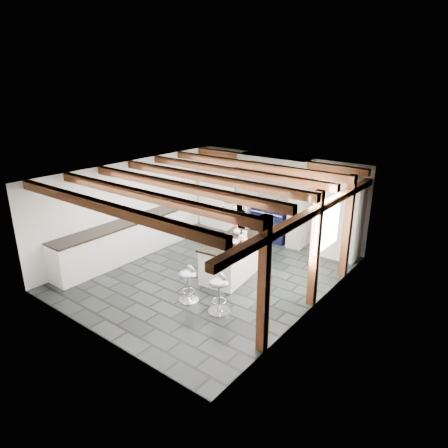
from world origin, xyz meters
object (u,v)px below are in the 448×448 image
Objects in this scene: bar_stool_near at (219,289)px; bar_stool_far at (188,280)px; range_cooker at (272,223)px; kitchen_island at (233,258)px.

bar_stool_near reaches higher than bar_stool_far.
range_cooker is 2.47m from kitchen_island.
bar_stool_far is (0.44, -3.87, -0.00)m from range_cooker.
bar_stool_far is (-0.02, -1.44, 0.04)m from kitchen_island.
kitchen_island is 1.57m from bar_stool_near.
range_cooker is 1.26× the size of bar_stool_near.
kitchen_island reaches higher than bar_stool_near.
range_cooker is at bearing 93.09° from kitchen_island.
kitchen_island is at bearing 108.71° from bar_stool_far.
bar_stool_near is (1.18, -3.82, 0.03)m from range_cooker.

